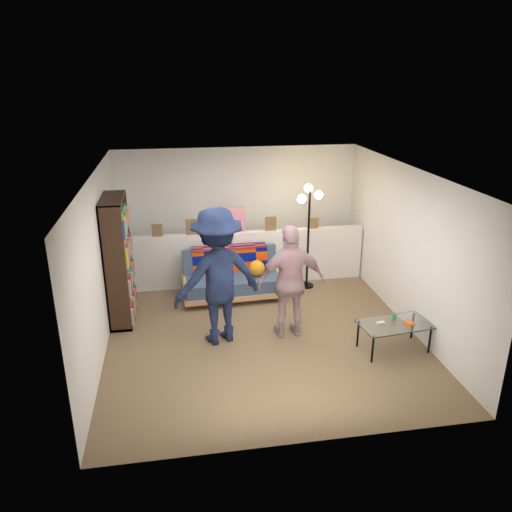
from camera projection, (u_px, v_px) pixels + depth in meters
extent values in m
plane|color=brown|center=(260.00, 330.00, 7.58)|extent=(5.00, 5.00, 0.00)
cube|color=silver|center=(238.00, 211.00, 9.48)|extent=(4.50, 0.10, 2.40)
cube|color=silver|center=(99.00, 265.00, 6.81)|extent=(0.10, 5.00, 2.40)
cube|color=silver|center=(407.00, 247.00, 7.52)|extent=(0.10, 5.00, 2.40)
cube|color=white|center=(261.00, 173.00, 6.75)|extent=(4.50, 5.00, 0.10)
cube|color=silver|center=(243.00, 258.00, 9.07)|extent=(4.45, 0.15, 1.00)
cube|color=brown|center=(157.00, 230.00, 8.61)|extent=(0.18, 0.02, 0.22)
cube|color=brown|center=(192.00, 227.00, 8.69)|extent=(0.22, 0.02, 0.28)
cube|color=silver|center=(232.00, 220.00, 8.77)|extent=(0.45, 0.02, 0.45)
cube|color=brown|center=(271.00, 224.00, 8.91)|extent=(0.20, 0.02, 0.26)
cube|color=brown|center=(314.00, 223.00, 9.05)|extent=(0.16, 0.02, 0.20)
cube|color=tan|center=(233.00, 290.00, 8.61)|extent=(1.76, 0.86, 0.09)
cube|color=#374B64|center=(233.00, 283.00, 8.51)|extent=(1.66, 0.72, 0.22)
cube|color=#374B64|center=(230.00, 261.00, 8.73)|extent=(1.64, 0.30, 0.51)
cylinder|color=tan|center=(185.00, 282.00, 8.36)|extent=(0.12, 0.77, 0.08)
cylinder|color=tan|center=(279.00, 274.00, 8.69)|extent=(0.12, 0.77, 0.08)
cube|color=navy|center=(231.00, 263.00, 8.66)|extent=(1.32, 0.16, 0.47)
cube|color=navy|center=(229.00, 247.00, 8.68)|extent=(1.32, 0.29, 0.03)
sphere|color=orange|center=(257.00, 268.00, 8.51)|extent=(0.27, 0.27, 0.27)
cube|color=black|center=(108.00, 261.00, 7.59)|extent=(0.02, 0.98, 1.96)
cube|color=black|center=(115.00, 272.00, 7.17)|extent=(0.33, 0.02, 1.96)
cube|color=black|center=(121.00, 250.00, 8.06)|extent=(0.33, 0.02, 1.96)
cube|color=black|center=(112.00, 198.00, 7.28)|extent=(0.33, 0.98, 0.02)
cube|color=black|center=(124.00, 316.00, 7.95)|extent=(0.33, 0.98, 0.04)
cube|color=black|center=(121.00, 288.00, 7.78)|extent=(0.33, 0.94, 0.02)
cube|color=black|center=(118.00, 260.00, 7.62)|extent=(0.33, 0.94, 0.02)
cube|color=black|center=(115.00, 232.00, 7.46)|extent=(0.33, 0.94, 0.02)
cube|color=red|center=(124.00, 305.00, 7.89)|extent=(0.24, 0.91, 0.33)
cube|color=#2653A8|center=(121.00, 277.00, 7.72)|extent=(0.24, 0.91, 0.30)
cube|color=gold|center=(118.00, 249.00, 7.56)|extent=(0.24, 0.91, 0.33)
cube|color=green|center=(116.00, 220.00, 7.40)|extent=(0.24, 0.91, 0.30)
cylinder|color=black|center=(373.00, 349.00, 6.67)|extent=(0.03, 0.03, 0.39)
cylinder|color=black|center=(430.00, 340.00, 6.90)|extent=(0.03, 0.03, 0.39)
cylinder|color=black|center=(358.00, 334.00, 7.06)|extent=(0.03, 0.03, 0.39)
cylinder|color=black|center=(412.00, 326.00, 7.29)|extent=(0.03, 0.03, 0.39)
cube|color=silver|center=(395.00, 324.00, 6.91)|extent=(1.03, 0.64, 0.02)
cube|color=silver|center=(381.00, 323.00, 6.89)|extent=(0.12, 0.06, 0.03)
cube|color=orange|center=(409.00, 323.00, 6.87)|extent=(0.11, 0.15, 0.04)
cylinder|color=#3A8B4F|center=(394.00, 316.00, 7.00)|extent=(0.08, 0.08, 0.10)
cylinder|color=black|center=(306.00, 285.00, 9.11)|extent=(0.28, 0.28, 0.03)
cylinder|color=black|center=(308.00, 240.00, 8.80)|extent=(0.04, 0.04, 1.79)
sphere|color=#FFC672|center=(302.00, 199.00, 8.56)|extent=(0.15, 0.15, 0.15)
sphere|color=#FFC672|center=(319.00, 195.00, 8.52)|extent=(0.15, 0.15, 0.15)
sphere|color=#FFC672|center=(309.00, 188.00, 8.61)|extent=(0.15, 0.15, 0.15)
imported|color=black|center=(218.00, 277.00, 6.98)|extent=(1.45, 1.10, 1.98)
imported|color=pink|center=(291.00, 282.00, 7.16)|extent=(1.01, 0.45, 1.70)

